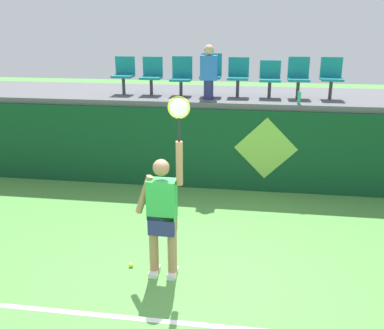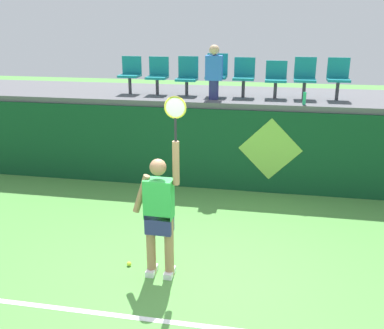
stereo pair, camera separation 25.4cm
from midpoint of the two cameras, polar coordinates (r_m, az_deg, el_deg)
name	(u,v)px [view 2 (the right image)]	position (r m, az deg, el deg)	size (l,w,h in m)	color
ground_plane	(192,283)	(6.18, 1.22, -15.11)	(40.00, 40.00, 0.00)	#519342
court_back_wall	(224,149)	(9.07, 4.99, 1.95)	(12.96, 0.20, 1.69)	#0F4223
spectator_platform	(231,96)	(9.99, 5.83, 8.80)	(12.96, 2.41, 0.12)	#56565B
court_baseline_stripe	(179,323)	(5.49, -0.34, -19.93)	(11.66, 0.08, 0.01)	white
tennis_player	(160,212)	(5.90, -3.01, -6.16)	(0.75, 0.27, 2.52)	white
tennis_ball	(129,264)	(6.56, -7.06, -12.70)	(0.07, 0.07, 0.07)	#D1E533
water_bottle	(304,98)	(8.91, 15.20, 8.28)	(0.07, 0.07, 0.24)	#26B272
stadium_chair_0	(130,73)	(10.00, -7.27, 11.76)	(0.44, 0.42, 0.81)	#38383D
stadium_chair_1	(158,74)	(9.84, -3.71, 11.68)	(0.44, 0.42, 0.81)	#38383D
stadium_chair_2	(187,75)	(9.70, 0.16, 11.58)	(0.44, 0.42, 0.82)	#38383D
stadium_chair_3	(217,73)	(9.60, 4.00, 11.82)	(0.44, 0.42, 0.89)	#38383D
stadium_chair_4	(244,75)	(9.55, 7.55, 11.46)	(0.44, 0.42, 0.82)	#38383D
stadium_chair_5	(276,77)	(9.53, 11.62, 11.04)	(0.44, 0.42, 0.76)	#38383D
stadium_chair_6	(305,76)	(9.56, 15.21, 11.03)	(0.44, 0.42, 0.84)	#38383D
stadium_chair_7	(338,76)	(9.63, 19.21, 10.78)	(0.44, 0.42, 0.84)	#38383D
spectator_0	(214,71)	(9.16, 3.68, 12.02)	(0.34, 0.21, 1.10)	navy
wall_signage_mount	(268,193)	(9.21, 10.59, -3.61)	(1.27, 0.01, 1.57)	#0F4223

